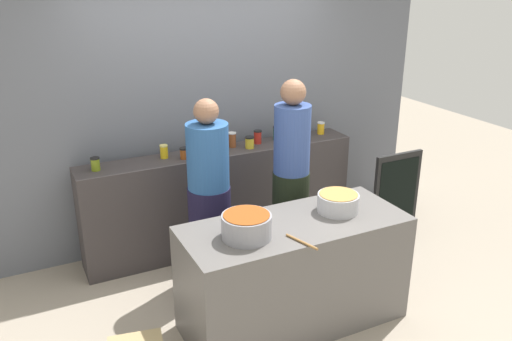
# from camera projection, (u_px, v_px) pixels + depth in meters

# --- Properties ---
(ground) EXTENTS (12.00, 12.00, 0.00)m
(ground) POSITION_uv_depth(u_px,v_px,m) (274.00, 301.00, 4.46)
(ground) COLOR gray
(storefront_wall) EXTENTS (4.80, 0.12, 3.00)m
(storefront_wall) POSITION_uv_depth(u_px,v_px,m) (206.00, 90.00, 5.13)
(storefront_wall) COLOR slate
(storefront_wall) RESTS_ON ground
(display_shelf) EXTENTS (2.70, 0.36, 0.99)m
(display_shelf) POSITION_uv_depth(u_px,v_px,m) (222.00, 199.00, 5.20)
(display_shelf) COLOR #3A3434
(display_shelf) RESTS_ON ground
(prep_table) EXTENTS (1.70, 0.70, 0.86)m
(prep_table) POSITION_uv_depth(u_px,v_px,m) (294.00, 273.00, 4.05)
(prep_table) COLOR #5E5A58
(prep_table) RESTS_ON ground
(preserve_jar_0) EXTENTS (0.08, 0.08, 0.12)m
(preserve_jar_0) POSITION_uv_depth(u_px,v_px,m) (95.00, 164.00, 4.52)
(preserve_jar_0) COLOR olive
(preserve_jar_0) RESTS_ON display_shelf
(preserve_jar_1) EXTENTS (0.07, 0.07, 0.12)m
(preserve_jar_1) POSITION_uv_depth(u_px,v_px,m) (164.00, 151.00, 4.81)
(preserve_jar_1) COLOR gold
(preserve_jar_1) RESTS_ON display_shelf
(preserve_jar_2) EXTENTS (0.08, 0.08, 0.10)m
(preserve_jar_2) POSITION_uv_depth(u_px,v_px,m) (184.00, 153.00, 4.80)
(preserve_jar_2) COLOR #904318
(preserve_jar_2) RESTS_ON display_shelf
(preserve_jar_3) EXTENTS (0.07, 0.07, 0.13)m
(preserve_jar_3) POSITION_uv_depth(u_px,v_px,m) (203.00, 145.00, 4.97)
(preserve_jar_3) COLOR #365031
(preserve_jar_3) RESTS_ON display_shelf
(preserve_jar_4) EXTENTS (0.08, 0.08, 0.13)m
(preserve_jar_4) POSITION_uv_depth(u_px,v_px,m) (221.00, 144.00, 5.01)
(preserve_jar_4) COLOR yellow
(preserve_jar_4) RESTS_ON display_shelf
(preserve_jar_5) EXTENTS (0.08, 0.08, 0.15)m
(preserve_jar_5) POSITION_uv_depth(u_px,v_px,m) (232.00, 140.00, 5.11)
(preserve_jar_5) COLOR brown
(preserve_jar_5) RESTS_ON display_shelf
(preserve_jar_6) EXTENTS (0.09, 0.09, 0.11)m
(preserve_jar_6) POSITION_uv_depth(u_px,v_px,m) (250.00, 142.00, 5.08)
(preserve_jar_6) COLOR gold
(preserve_jar_6) RESTS_ON display_shelf
(preserve_jar_7) EXTENTS (0.08, 0.08, 0.13)m
(preserve_jar_7) POSITION_uv_depth(u_px,v_px,m) (258.00, 137.00, 5.21)
(preserve_jar_7) COLOR #AD251D
(preserve_jar_7) RESTS_ON display_shelf
(preserve_jar_8) EXTENTS (0.08, 0.08, 0.14)m
(preserve_jar_8) POSITION_uv_depth(u_px,v_px,m) (277.00, 133.00, 5.31)
(preserve_jar_8) COLOR #24492C
(preserve_jar_8) RESTS_ON display_shelf
(preserve_jar_9) EXTENTS (0.07, 0.07, 0.12)m
(preserve_jar_9) POSITION_uv_depth(u_px,v_px,m) (298.00, 133.00, 5.35)
(preserve_jar_9) COLOR brown
(preserve_jar_9) RESTS_ON display_shelf
(preserve_jar_10) EXTENTS (0.08, 0.08, 0.13)m
(preserve_jar_10) POSITION_uv_depth(u_px,v_px,m) (304.00, 130.00, 5.43)
(preserve_jar_10) COLOR #365528
(preserve_jar_10) RESTS_ON display_shelf
(preserve_jar_11) EXTENTS (0.08, 0.08, 0.12)m
(preserve_jar_11) POSITION_uv_depth(u_px,v_px,m) (321.00, 128.00, 5.51)
(preserve_jar_11) COLOR gold
(preserve_jar_11) RESTS_ON display_shelf
(cooking_pot_left) EXTENTS (0.35, 0.35, 0.17)m
(cooking_pot_left) POSITION_uv_depth(u_px,v_px,m) (247.00, 226.00, 3.66)
(cooking_pot_left) COLOR gray
(cooking_pot_left) RESTS_ON prep_table
(cooking_pot_center) EXTENTS (0.32, 0.32, 0.14)m
(cooking_pot_center) POSITION_uv_depth(u_px,v_px,m) (338.00, 203.00, 4.06)
(cooking_pot_center) COLOR #B7B7BC
(cooking_pot_center) RESTS_ON prep_table
(wooden_spoon) EXTENTS (0.10, 0.28, 0.02)m
(wooden_spoon) POSITION_uv_depth(u_px,v_px,m) (302.00, 242.00, 3.61)
(wooden_spoon) COLOR #9E703D
(wooden_spoon) RESTS_ON prep_table
(cook_with_tongs) EXTENTS (0.36, 0.36, 1.65)m
(cook_with_tongs) POSITION_uv_depth(u_px,v_px,m) (209.00, 204.00, 4.49)
(cook_with_tongs) COLOR #1A1631
(cook_with_tongs) RESTS_ON ground
(cook_in_cap) EXTENTS (0.32, 0.32, 1.77)m
(cook_in_cap) POSITION_uv_depth(u_px,v_px,m) (291.00, 188.00, 4.63)
(cook_in_cap) COLOR black
(cook_in_cap) RESTS_ON ground
(chalkboard_sign) EXTENTS (0.56, 0.05, 0.87)m
(chalkboard_sign) POSITION_uv_depth(u_px,v_px,m) (396.00, 193.00, 5.46)
(chalkboard_sign) COLOR black
(chalkboard_sign) RESTS_ON ground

